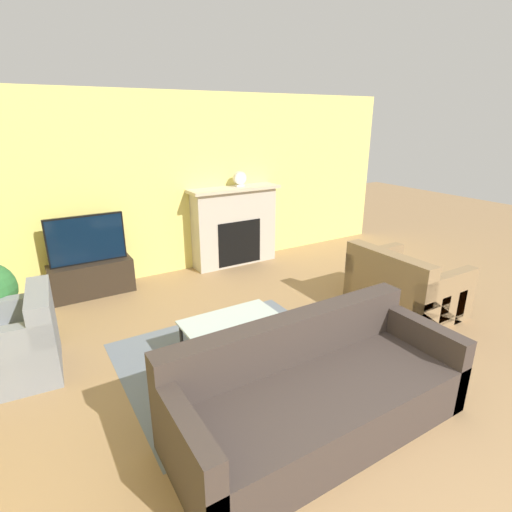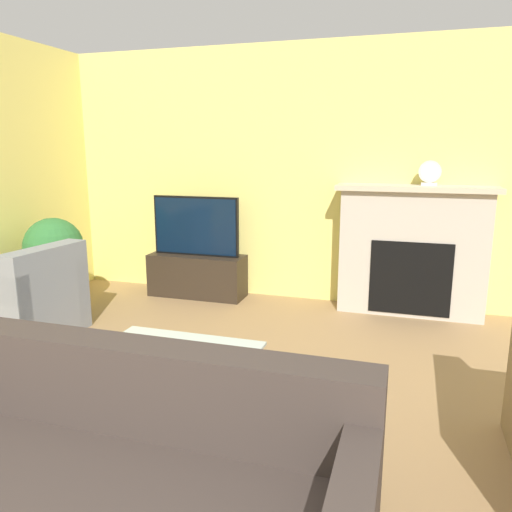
{
  "view_description": "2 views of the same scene",
  "coord_description": "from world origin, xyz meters",
  "px_view_note": "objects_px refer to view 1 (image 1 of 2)",
  "views": [
    {
      "loc": [
        -1.9,
        -0.68,
        2.33
      ],
      "look_at": [
        0.32,
        2.97,
        0.84
      ],
      "focal_mm": 28.0,
      "sensor_mm": 36.0,
      "label": 1
    },
    {
      "loc": [
        1.05,
        -0.15,
        1.64
      ],
      "look_at": [
        -0.01,
        3.27,
        0.86
      ],
      "focal_mm": 35.0,
      "sensor_mm": 36.0,
      "label": 2
    }
  ],
  "objects_px": {
    "couch_sectional": "(315,394)",
    "mantel_clock": "(240,179)",
    "couch_loveseat": "(403,288)",
    "armchair_by_window": "(17,346)",
    "coffee_table": "(236,327)",
    "tv": "(87,239)"
  },
  "relations": [
    {
      "from": "couch_sectional",
      "to": "mantel_clock",
      "type": "bearing_deg",
      "value": 69.38
    },
    {
      "from": "couch_loveseat",
      "to": "mantel_clock",
      "type": "height_order",
      "value": "mantel_clock"
    },
    {
      "from": "couch_sectional",
      "to": "armchair_by_window",
      "type": "height_order",
      "value": "same"
    },
    {
      "from": "couch_sectional",
      "to": "coffee_table",
      "type": "distance_m",
      "value": 1.1
    },
    {
      "from": "couch_loveseat",
      "to": "mantel_clock",
      "type": "bearing_deg",
      "value": 18.5
    },
    {
      "from": "armchair_by_window",
      "to": "couch_loveseat",
      "type": "bearing_deg",
      "value": 81.74
    },
    {
      "from": "coffee_table",
      "to": "mantel_clock",
      "type": "bearing_deg",
      "value": 59.93
    },
    {
      "from": "tv",
      "to": "coffee_table",
      "type": "relative_size",
      "value": 1.0
    },
    {
      "from": "couch_loveseat",
      "to": "coffee_table",
      "type": "xyz_separation_m",
      "value": [
        -2.35,
        0.08,
        0.09
      ]
    },
    {
      "from": "couch_sectional",
      "to": "armchair_by_window",
      "type": "distance_m",
      "value": 2.78
    },
    {
      "from": "couch_sectional",
      "to": "couch_loveseat",
      "type": "height_order",
      "value": "same"
    },
    {
      "from": "armchair_by_window",
      "to": "mantel_clock",
      "type": "distance_m",
      "value": 3.88
    },
    {
      "from": "tv",
      "to": "armchair_by_window",
      "type": "bearing_deg",
      "value": -120.89
    },
    {
      "from": "couch_sectional",
      "to": "coffee_table",
      "type": "height_order",
      "value": "couch_sectional"
    },
    {
      "from": "tv",
      "to": "coffee_table",
      "type": "height_order",
      "value": "tv"
    },
    {
      "from": "armchair_by_window",
      "to": "mantel_clock",
      "type": "relative_size",
      "value": 3.68
    },
    {
      "from": "coffee_table",
      "to": "couch_loveseat",
      "type": "bearing_deg",
      "value": -1.99
    },
    {
      "from": "armchair_by_window",
      "to": "coffee_table",
      "type": "height_order",
      "value": "armchair_by_window"
    },
    {
      "from": "armchair_by_window",
      "to": "coffee_table",
      "type": "relative_size",
      "value": 0.89
    },
    {
      "from": "couch_sectional",
      "to": "coffee_table",
      "type": "xyz_separation_m",
      "value": [
        -0.11,
        1.09,
        0.1
      ]
    },
    {
      "from": "tv",
      "to": "couch_sectional",
      "type": "relative_size",
      "value": 0.42
    },
    {
      "from": "armchair_by_window",
      "to": "mantel_clock",
      "type": "bearing_deg",
      "value": 121.19
    }
  ]
}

